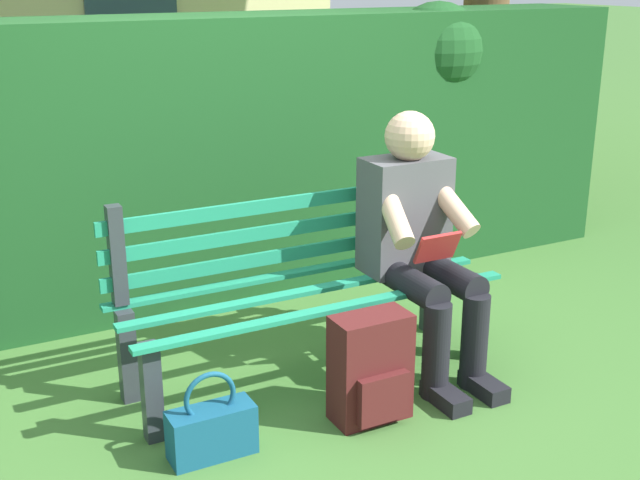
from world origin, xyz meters
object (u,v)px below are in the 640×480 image
object	(u,v)px
park_bench	(301,282)
handbag	(212,429)
person_seated	(419,238)
backpack	(371,369)

from	to	relation	value
park_bench	handbag	world-z (taller)	park_bench
person_seated	handbag	distance (m)	1.24
backpack	handbag	xyz separation A→B (m)	(0.66, -0.04, -0.11)
person_seated	backpack	size ratio (longest dim) A/B	2.58
park_bench	person_seated	distance (m)	0.55
person_seated	backpack	world-z (taller)	person_seated
person_seated	park_bench	bearing A→B (deg)	-20.36
handbag	backpack	bearing A→B (deg)	176.50
person_seated	handbag	bearing A→B (deg)	14.53
backpack	park_bench	bearing A→B (deg)	-83.31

